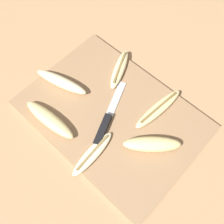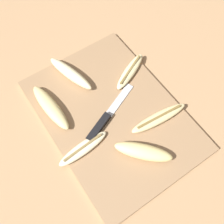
{
  "view_description": "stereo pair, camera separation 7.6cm",
  "coord_description": "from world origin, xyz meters",
  "px_view_note": "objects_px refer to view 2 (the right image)",
  "views": [
    {
      "loc": [
        0.23,
        -0.25,
        0.7
      ],
      "look_at": [
        0.0,
        0.0,
        0.02
      ],
      "focal_mm": 42.0,
      "sensor_mm": 36.0,
      "label": 1
    },
    {
      "loc": [
        0.28,
        -0.19,
        0.7
      ],
      "look_at": [
        0.0,
        0.0,
        0.02
      ],
      "focal_mm": 42.0,
      "sensor_mm": 36.0,
      "label": 2
    }
  ],
  "objects_px": {
    "banana_bright_far": "(83,148)",
    "knife": "(103,122)",
    "banana_golden_short": "(142,152)",
    "banana_cream_curved": "(71,73)",
    "banana_mellow_near": "(159,118)",
    "banana_soft_right": "(130,71)",
    "banana_spotted_left": "(51,107)"
  },
  "relations": [
    {
      "from": "knife",
      "to": "banana_bright_far",
      "type": "height_order",
      "value": "banana_bright_far"
    },
    {
      "from": "banana_cream_curved",
      "to": "banana_soft_right",
      "type": "xyz_separation_m",
      "value": [
        0.09,
        0.16,
        -0.01
      ]
    },
    {
      "from": "banana_soft_right",
      "to": "banana_golden_short",
      "type": "bearing_deg",
      "value": -29.18
    },
    {
      "from": "banana_golden_short",
      "to": "banana_mellow_near",
      "type": "bearing_deg",
      "value": 118.73
    },
    {
      "from": "banana_cream_curved",
      "to": "banana_soft_right",
      "type": "bearing_deg",
      "value": 59.99
    },
    {
      "from": "banana_mellow_near",
      "to": "banana_golden_short",
      "type": "xyz_separation_m",
      "value": [
        0.06,
        -0.1,
        0.01
      ]
    },
    {
      "from": "banana_soft_right",
      "to": "banana_mellow_near",
      "type": "bearing_deg",
      "value": -8.94
    },
    {
      "from": "banana_bright_far",
      "to": "banana_golden_short",
      "type": "distance_m",
      "value": 0.16
    },
    {
      "from": "banana_mellow_near",
      "to": "banana_cream_curved",
      "type": "xyz_separation_m",
      "value": [
        -0.27,
        -0.13,
        0.01
      ]
    },
    {
      "from": "banana_mellow_near",
      "to": "banana_spotted_left",
      "type": "xyz_separation_m",
      "value": [
        -0.2,
        -0.24,
        0.01
      ]
    },
    {
      "from": "banana_mellow_near",
      "to": "banana_soft_right",
      "type": "height_order",
      "value": "same"
    },
    {
      "from": "banana_cream_curved",
      "to": "banana_soft_right",
      "type": "relative_size",
      "value": 1.14
    },
    {
      "from": "banana_spotted_left",
      "to": "banana_mellow_near",
      "type": "bearing_deg",
      "value": 49.91
    },
    {
      "from": "banana_cream_curved",
      "to": "banana_soft_right",
      "type": "distance_m",
      "value": 0.19
    },
    {
      "from": "knife",
      "to": "banana_golden_short",
      "type": "relative_size",
      "value": 1.46
    },
    {
      "from": "knife",
      "to": "banana_bright_far",
      "type": "distance_m",
      "value": 0.1
    },
    {
      "from": "banana_golden_short",
      "to": "banana_bright_far",
      "type": "bearing_deg",
      "value": -129.1
    },
    {
      "from": "banana_golden_short",
      "to": "banana_cream_curved",
      "type": "xyz_separation_m",
      "value": [
        -0.33,
        -0.03,
        0.0
      ]
    },
    {
      "from": "banana_bright_far",
      "to": "banana_golden_short",
      "type": "xyz_separation_m",
      "value": [
        0.1,
        0.13,
        0.01
      ]
    },
    {
      "from": "banana_golden_short",
      "to": "banana_cream_curved",
      "type": "relative_size",
      "value": 0.82
    },
    {
      "from": "banana_spotted_left",
      "to": "banana_soft_right",
      "type": "xyz_separation_m",
      "value": [
        0.02,
        0.27,
        -0.01
      ]
    },
    {
      "from": "banana_cream_curved",
      "to": "banana_soft_right",
      "type": "height_order",
      "value": "banana_cream_curved"
    },
    {
      "from": "knife",
      "to": "banana_bright_far",
      "type": "bearing_deg",
      "value": -90.29
    },
    {
      "from": "banana_mellow_near",
      "to": "knife",
      "type": "bearing_deg",
      "value": -120.26
    },
    {
      "from": "knife",
      "to": "banana_cream_curved",
      "type": "height_order",
      "value": "banana_cream_curved"
    },
    {
      "from": "banana_bright_far",
      "to": "banana_soft_right",
      "type": "height_order",
      "value": "same"
    },
    {
      "from": "banana_bright_far",
      "to": "banana_cream_curved",
      "type": "height_order",
      "value": "banana_cream_curved"
    },
    {
      "from": "banana_mellow_near",
      "to": "banana_bright_far",
      "type": "distance_m",
      "value": 0.23
    },
    {
      "from": "banana_bright_far",
      "to": "banana_cream_curved",
      "type": "relative_size",
      "value": 0.88
    },
    {
      "from": "banana_spotted_left",
      "to": "banana_soft_right",
      "type": "distance_m",
      "value": 0.27
    },
    {
      "from": "banana_bright_far",
      "to": "knife",
      "type": "bearing_deg",
      "value": 112.48
    },
    {
      "from": "knife",
      "to": "banana_golden_short",
      "type": "distance_m",
      "value": 0.14
    }
  ]
}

